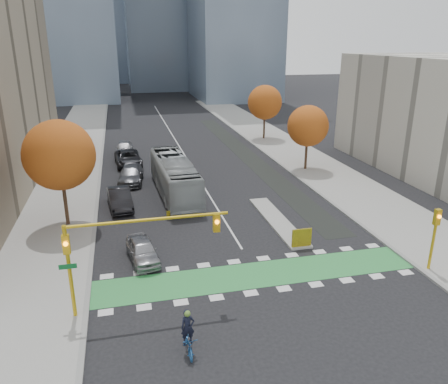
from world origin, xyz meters
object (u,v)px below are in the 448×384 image
tree_east_far (265,102)px  parked_car_e (124,148)px  cyclist (188,339)px  bus (175,176)px  parked_car_a (142,250)px  parked_car_c (131,175)px  traffic_signal_west (120,242)px  tree_west (59,155)px  parked_car_b (120,199)px  traffic_signal_east (435,230)px  parked_car_d (128,158)px  hazard_board (302,238)px  tree_east_near (308,126)px

tree_east_far → parked_car_e: bearing=-166.8°
parked_car_e → cyclist: bearing=-83.2°
cyclist → bus: 21.96m
parked_car_a → parked_car_c: 16.91m
traffic_signal_west → parked_car_c: traffic_signal_west is taller
tree_west → tree_east_far: bearing=46.7°
bus → parked_car_b: (-5.02, -2.45, -0.89)m
traffic_signal_east → parked_car_d: size_ratio=0.68×
bus → parked_car_e: 16.60m
traffic_signal_east → bus: 22.42m
tree_east_far → parked_car_b: bearing=-131.6°
traffic_signal_west → parked_car_c: size_ratio=1.53×
parked_car_b → parked_car_d: parked_car_b is taller
tree_east_far → parked_car_a: 38.45m
tree_east_far → parked_car_a: bearing=-120.2°
tree_west → traffic_signal_east: size_ratio=2.01×
hazard_board → parked_car_c: 20.76m
tree_west → tree_east_near: (24.00, 10.00, -0.75)m
tree_east_far → traffic_signal_west: bearing=-117.9°
traffic_signal_west → parked_car_b: 15.76m
bus → traffic_signal_west: bearing=-108.0°
cyclist → parked_car_c: (-1.62, 26.37, 0.07)m
cyclist → parked_car_b: bearing=96.2°
tree_east_near → cyclist: size_ratio=3.19×
bus → parked_car_c: bus is taller
cyclist → parked_car_a: 9.58m
hazard_board → parked_car_a: 10.75m
hazard_board → traffic_signal_west: 13.23m
tree_east_far → traffic_signal_west: 43.61m
tree_west → tree_east_far: tree_west is taller
hazard_board → parked_car_e: size_ratio=0.28×
parked_car_c → parked_car_e: bearing=98.7°
hazard_board → traffic_signal_east: size_ratio=0.34×
tree_east_far → parked_car_e: 20.74m
tree_west → bus: size_ratio=0.66×
tree_east_far → bus: size_ratio=0.62×
tree_east_far → hazard_board: bearing=-104.1°
parked_car_e → traffic_signal_west: bearing=-87.4°
tree_east_near → parked_car_d: 20.38m
parked_car_a → parked_car_d: size_ratio=0.71×
hazard_board → parked_car_c: parked_car_c is taller
cyclist → bus: (2.22, 21.83, 0.98)m
tree_east_near → parked_car_d: (-18.93, 6.39, -4.03)m
traffic_signal_east → parked_car_c: traffic_signal_east is taller
hazard_board → tree_east_near: 19.93m
tree_west → tree_east_near: bearing=22.6°
parked_car_c → tree_east_near: bearing=7.1°
parked_car_d → parked_car_e: parked_car_e is taller
parked_car_a → parked_car_b: 10.00m
tree_west → parked_car_d: 17.81m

